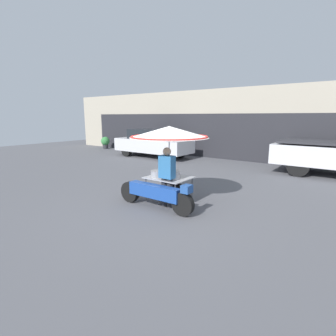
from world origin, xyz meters
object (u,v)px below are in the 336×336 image
vendor_person (167,174)px  parked_car (152,143)px  potted_plant (105,142)px  vendor_motorcycle_cart (168,143)px

vendor_person → parked_car: 8.33m
potted_plant → vendor_motorcycle_cart: bearing=-32.8°
parked_car → potted_plant: 5.19m
parked_car → vendor_motorcycle_cart: bearing=-47.1°
parked_car → potted_plant: (-5.10, 0.93, -0.31)m
vendor_person → parked_car: size_ratio=0.34×
vendor_motorcycle_cart → potted_plant: (-10.55, 6.80, -1.10)m
vendor_person → potted_plant: (-10.73, 7.07, -0.36)m
vendor_person → vendor_motorcycle_cart: bearing=123.9°
parked_car → potted_plant: size_ratio=5.29×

